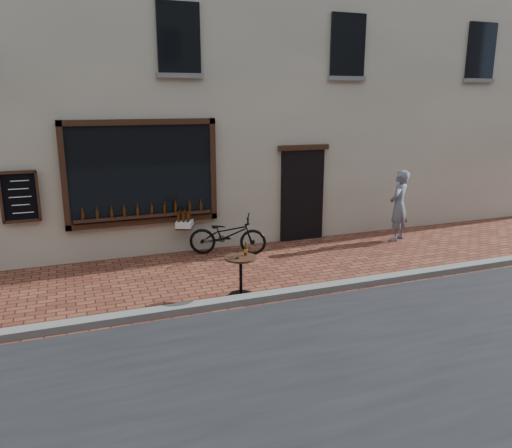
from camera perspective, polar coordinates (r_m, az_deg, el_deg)
name	(u,v)px	position (r m, az deg, el deg)	size (l,w,h in m)	color
ground	(290,301)	(8.68, 3.86, -8.78)	(90.00, 90.00, 0.00)	#58281C
kerb	(285,294)	(8.83, 3.32, -7.95)	(90.00, 0.25, 0.12)	slate
shop_building	(191,36)	(14.26, -7.48, 20.53)	(28.00, 6.20, 10.00)	beige
cargo_bicycle	(226,234)	(11.08, -3.44, -1.18)	(2.03, 1.29, 0.96)	black
bistro_table	(241,268)	(8.72, -1.74, -5.05)	(0.56, 0.56, 0.96)	black
pedestrian	(399,206)	(12.58, 16.01, 2.03)	(0.63, 0.41, 1.73)	slate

